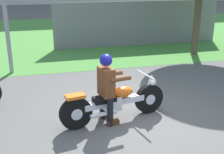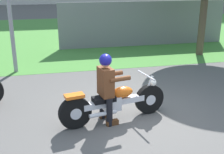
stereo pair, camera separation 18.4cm
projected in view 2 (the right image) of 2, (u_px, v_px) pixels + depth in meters
ground at (138, 119)px, 5.96m from camera, size 120.00×120.00×0.00m
grass_verge at (82, 34)px, 14.64m from camera, size 60.00×12.00×0.01m
motorcycle_lead at (115, 102)px, 5.82m from camera, size 2.23×0.76×0.87m
rider_lead at (107, 83)px, 5.62m from camera, size 0.61×0.53×1.40m
fence_segment at (144, 24)px, 12.01m from camera, size 7.00×0.06×1.80m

